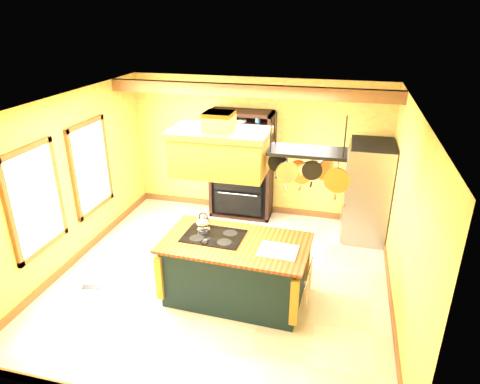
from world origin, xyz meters
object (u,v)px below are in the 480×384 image
at_px(pot_rack, 308,161).
at_px(kitchen_island, 235,269).
at_px(range_hood, 220,149).
at_px(hutch, 242,175).
at_px(refrigerator, 367,194).

bearing_deg(pot_rack, kitchen_island, 179.95).
relative_size(kitchen_island, pot_rack, 2.01).
xyz_separation_m(range_hood, hutch, (-0.38, 2.69, -1.39)).
bearing_deg(pot_rack, refrigerator, 69.30).
bearing_deg(range_hood, kitchen_island, 0.22).
bearing_deg(pot_rack, range_hood, -180.00).
bearing_deg(pot_rack, hutch, 118.95).
height_order(range_hood, pot_rack, same).
bearing_deg(refrigerator, pot_rack, -110.70).
xyz_separation_m(kitchen_island, refrigerator, (1.79, 2.32, 0.38)).
height_order(kitchen_island, pot_rack, pot_rack).
xyz_separation_m(kitchen_island, hutch, (-0.58, 2.69, 0.36)).
relative_size(kitchen_island, range_hood, 1.65).
bearing_deg(refrigerator, range_hood, -130.60).
distance_m(range_hood, refrigerator, 3.35).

